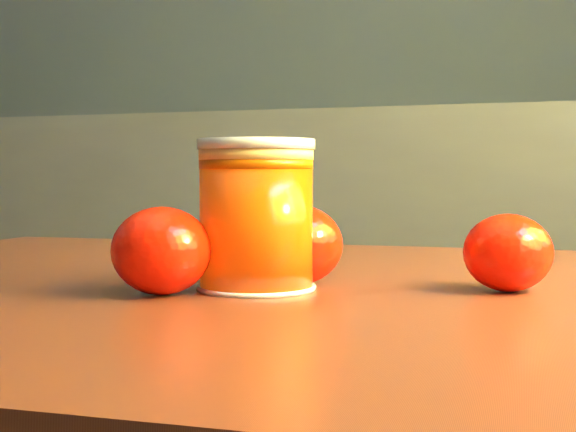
% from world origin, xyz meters
% --- Properties ---
extents(kitchen_counter, '(3.15, 0.60, 0.90)m').
position_xyz_m(kitchen_counter, '(0.00, 1.45, 0.45)').
color(kitchen_counter, '#4C4D51').
rests_on(kitchen_counter, ground).
extents(table, '(0.94, 0.68, 0.68)m').
position_xyz_m(table, '(1.03, -0.01, 0.59)').
color(table, maroon).
rests_on(table, ground).
extents(juice_glass, '(0.08, 0.08, 0.10)m').
position_xyz_m(juice_glass, '(1.00, -0.05, 0.73)').
color(juice_glass, '#ED3F04').
rests_on(juice_glass, table).
extents(orange_front, '(0.08, 0.08, 0.06)m').
position_xyz_m(orange_front, '(1.02, -0.02, 0.71)').
color(orange_front, '#FF1A05').
rests_on(orange_front, table).
extents(orange_back, '(0.07, 0.07, 0.05)m').
position_xyz_m(orange_back, '(1.16, -0.00, 0.70)').
color(orange_back, '#FF1A05').
rests_on(orange_back, table).
extents(orange_extra, '(0.08, 0.08, 0.06)m').
position_xyz_m(orange_extra, '(0.95, -0.09, 0.71)').
color(orange_extra, '#FF1A05').
rests_on(orange_extra, table).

